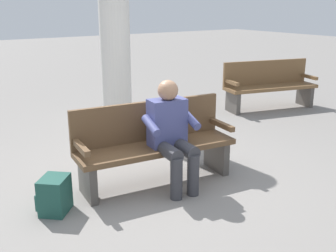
{
  "coord_description": "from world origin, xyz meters",
  "views": [
    {
      "loc": [
        2.27,
        3.58,
        1.96
      ],
      "look_at": [
        -0.05,
        0.15,
        0.7
      ],
      "focal_mm": 43.55,
      "sensor_mm": 36.0,
      "label": 1
    }
  ],
  "objects": [
    {
      "name": "bench_far",
      "position": [
        -3.61,
        -1.67,
        0.46
      ],
      "size": [
        1.86,
        0.9,
        0.9
      ],
      "rotation": [
        0.0,
        0.0,
        -0.25
      ],
      "color": "brown",
      "rests_on": "ground"
    },
    {
      "name": "support_pillar",
      "position": [
        -0.7,
        -2.31,
        1.62
      ],
      "size": [
        0.48,
        0.48,
        3.24
      ],
      "primitive_type": "cylinder",
      "color": "silver",
      "rests_on": "ground"
    },
    {
      "name": "bench_near",
      "position": [
        -0.01,
        -0.07,
        0.46
      ],
      "size": [
        1.84,
        0.68,
        0.9
      ],
      "rotation": [
        0.0,
        0.0,
        -0.11
      ],
      "color": "brown",
      "rests_on": "ground"
    },
    {
      "name": "ground_plane",
      "position": [
        0.0,
        0.0,
        0.0
      ],
      "size": [
        40.0,
        40.0,
        0.0
      ],
      "primitive_type": "plane",
      "color": "gray"
    },
    {
      "name": "backpack",
      "position": [
        1.19,
        0.01,
        0.18
      ],
      "size": [
        0.38,
        0.38,
        0.36
      ],
      "rotation": [
        0.0,
        0.0,
        3.98
      ],
      "color": "#1E4C42",
      "rests_on": "ground"
    },
    {
      "name": "person_seated",
      "position": [
        -0.08,
        0.17,
        0.63
      ],
      "size": [
        0.6,
        0.6,
        1.18
      ],
      "rotation": [
        0.0,
        0.0,
        -0.11
      ],
      "color": "#474C84",
      "rests_on": "ground"
    }
  ]
}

